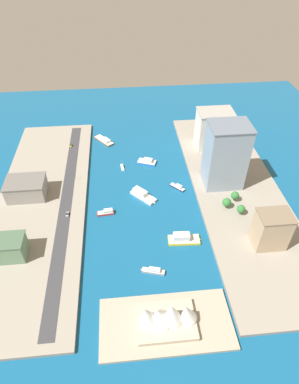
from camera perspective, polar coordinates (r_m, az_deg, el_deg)
ground_plane at (r=264.52m, az=-1.43°, el=-0.99°), size 440.00×440.00×0.00m
quay_west at (r=279.05m, az=15.11°, el=0.30°), size 70.00×240.00×2.57m
quay_east at (r=271.83m, az=-18.45°, el=-1.83°), size 70.00×240.00×2.57m
peninsula_point at (r=197.53m, az=2.90°, el=-22.12°), size 74.75×36.61×2.00m
road_strip at (r=266.75m, az=-14.42°, el=-1.38°), size 9.19×228.00×0.15m
patrol_launch_navy at (r=273.77m, az=5.00°, el=0.90°), size 12.68×12.94×3.78m
catamaran_blue at (r=301.02m, az=-0.43°, el=5.39°), size 18.85×13.71×4.53m
barge_flat_brown at (r=335.08m, az=-7.95°, el=8.99°), size 20.78×23.80×3.64m
ferry_yellow_fast at (r=231.61m, az=5.90°, el=-8.15°), size 23.92×9.98×7.03m
sailboat_small_white at (r=296.00m, az=-4.79°, el=4.36°), size 3.57×10.70×9.39m
ferry_white_commuter at (r=263.78m, az=-1.26°, el=-0.49°), size 21.27×22.12×5.86m
yacht_sleek_gray at (r=215.04m, az=0.69°, el=-13.70°), size 16.31×7.45×3.88m
tugboat_red at (r=252.01m, az=-7.64°, el=-3.56°), size 14.02×5.66×4.00m
apartment_midrise_tan at (r=232.22m, az=20.64°, el=-6.20°), size 22.15×17.01×27.42m
tower_tall_glass at (r=266.60m, az=13.22°, el=6.29°), size 31.95×26.29×54.24m
hotel_broad_white at (r=319.03m, az=11.25°, el=10.86°), size 33.02×24.43×35.97m
carpark_squat_concrete at (r=276.02m, az=-20.86°, el=0.63°), size 30.83×22.75×14.83m
taxi_yellow_cab at (r=329.22m, az=-13.67°, el=7.98°), size 1.82×4.94×1.62m
van_white at (r=253.36m, az=-14.25°, el=-3.81°), size 1.96×4.62×1.58m
traffic_light_waterfront at (r=283.19m, az=-12.90°, el=2.92°), size 0.36×0.36×6.50m
opera_landmark at (r=190.05m, az=2.72°, el=-21.02°), size 34.59×24.10×18.17m
park_tree_cluster at (r=257.13m, az=14.61°, el=-1.74°), size 15.30×21.34×8.81m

